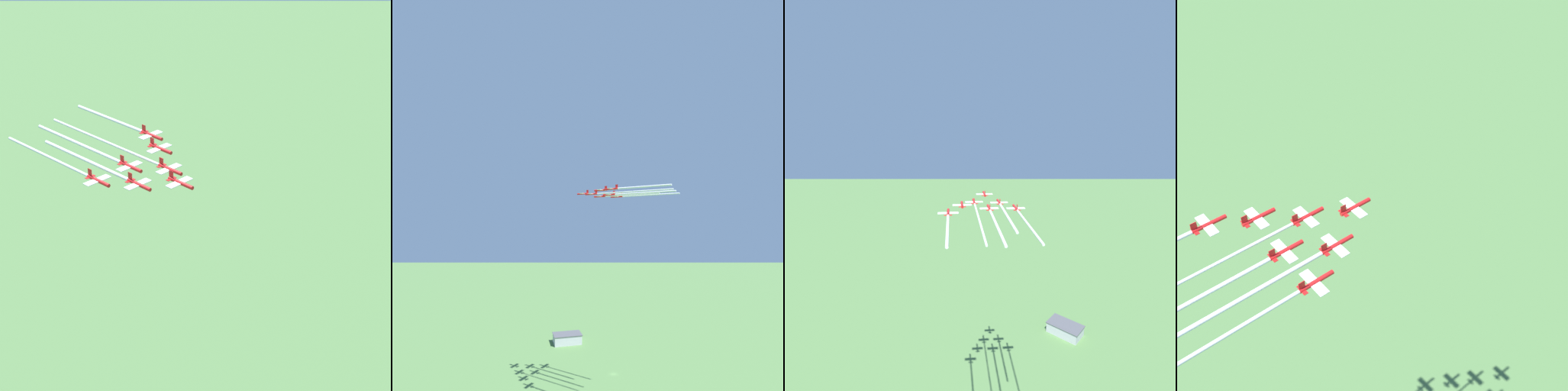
% 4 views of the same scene
% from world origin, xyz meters
% --- Properties ---
extents(hangar, '(28.16, 17.19, 9.04)m').
position_xyz_m(hangar, '(-23.93, 72.73, 4.55)').
color(hangar, '#B7B7BC').
rests_on(hangar, ground_plane).
extents(jet_0, '(8.03, 8.00, 3.10)m').
position_xyz_m(jet_0, '(-30.93, -27.37, 139.11)').
color(jet_0, red).
extents(jet_1, '(8.03, 8.00, 3.10)m').
position_xyz_m(jet_1, '(-27.70, -39.15, 137.70)').
color(jet_1, red).
extents(jet_2, '(8.03, 8.00, 3.10)m').
position_xyz_m(jet_2, '(-19.06, -30.28, 137.13)').
color(jet_2, red).
extents(jet_3, '(8.03, 8.00, 3.10)m').
position_xyz_m(jet_3, '(-24.48, -50.94, 139.09)').
color(jet_3, red).
extents(jet_4, '(8.03, 8.00, 3.10)m').
position_xyz_m(jet_4, '(-15.84, -42.06, 137.21)').
color(jet_4, red).
extents(jet_5, '(8.03, 8.00, 3.10)m').
position_xyz_m(jet_5, '(-7.20, -33.18, 136.95)').
color(jet_5, red).
extents(jet_6, '(8.03, 8.00, 3.10)m').
position_xyz_m(jet_6, '(-21.25, -62.72, 138.57)').
color(jet_6, red).
extents(smoke_trail_1, '(37.59, 36.62, 0.82)m').
position_xyz_m(smoke_trail_1, '(-6.15, -60.13, 137.66)').
color(smoke_trail_1, white).
extents(smoke_trail_2, '(29.01, 28.28, 1.06)m').
position_xyz_m(smoke_trail_2, '(-1.88, -47.00, 137.09)').
color(smoke_trail_2, white).
extents(smoke_trail_4, '(30.16, 29.40, 1.04)m').
position_xyz_m(smoke_trail_4, '(1.93, -59.35, 137.17)').
color(smoke_trail_4, white).
extents(smoke_trail_5, '(29.48, 28.73, 0.90)m').
position_xyz_m(smoke_trail_5, '(10.27, -50.18, 136.91)').
color(smoke_trail_5, white).
extents(smoke_trail_6, '(24.26, 23.66, 1.05)m').
position_xyz_m(smoke_trail_6, '(-6.44, -77.13, 138.53)').
color(smoke_trail_6, white).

